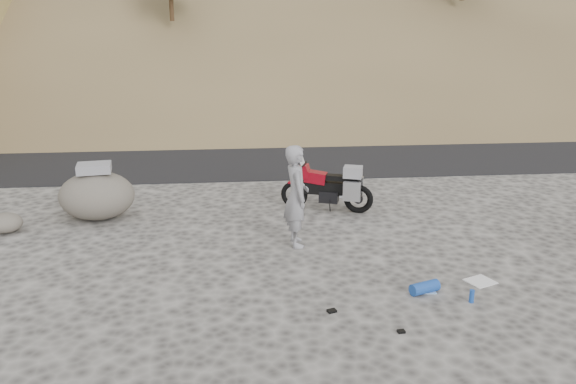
% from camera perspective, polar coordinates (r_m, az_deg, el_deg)
% --- Properties ---
extents(ground, '(140.00, 140.00, 0.00)m').
position_cam_1_polar(ground, '(10.17, 4.71, -7.12)').
color(ground, '#413E3C').
rests_on(ground, ground).
extents(road, '(120.00, 7.00, 0.05)m').
position_cam_1_polar(road, '(18.68, -0.14, 4.06)').
color(road, black).
rests_on(road, ground).
extents(motorcycle, '(2.05, 1.01, 1.27)m').
position_cam_1_polar(motorcycle, '(12.73, 4.36, 0.46)').
color(motorcycle, black).
rests_on(motorcycle, ground).
extents(man, '(0.52, 0.75, 1.96)m').
position_cam_1_polar(man, '(10.93, 0.84, -5.31)').
color(man, gray).
rests_on(man, ground).
extents(boulder, '(1.68, 1.45, 1.22)m').
position_cam_1_polar(boulder, '(12.85, -18.85, -0.29)').
color(boulder, '#514B45').
rests_on(boulder, ground).
extents(small_rock, '(0.76, 0.70, 0.41)m').
position_cam_1_polar(small_rock, '(12.83, -26.79, -2.82)').
color(small_rock, '#514B45').
rests_on(small_rock, ground).
extents(gear_white_cloth, '(0.54, 0.51, 0.01)m').
position_cam_1_polar(gear_white_cloth, '(9.93, 18.95, -8.58)').
color(gear_white_cloth, white).
rests_on(gear_white_cloth, ground).
extents(gear_blue_mat, '(0.52, 0.35, 0.19)m').
position_cam_1_polar(gear_blue_mat, '(9.26, 13.71, -9.41)').
color(gear_blue_mat, '#1B46A2').
rests_on(gear_blue_mat, ground).
extents(gear_bottle, '(0.08, 0.08, 0.21)m').
position_cam_1_polar(gear_bottle, '(9.17, 18.17, -10.02)').
color(gear_bottle, '#1B46A2').
rests_on(gear_bottle, ground).
extents(gear_glove_a, '(0.15, 0.13, 0.04)m').
position_cam_1_polar(gear_glove_a, '(8.52, 4.47, -11.95)').
color(gear_glove_a, black).
rests_on(gear_glove_a, ground).
extents(gear_glove_b, '(0.11, 0.09, 0.03)m').
position_cam_1_polar(gear_glove_b, '(8.15, 11.43, -13.71)').
color(gear_glove_b, black).
rests_on(gear_glove_b, ground).
extents(gear_blue_cloth, '(0.33, 0.25, 0.01)m').
position_cam_1_polar(gear_blue_cloth, '(9.37, 13.82, -9.71)').
color(gear_blue_cloth, '#9CC7F2').
rests_on(gear_blue_cloth, ground).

